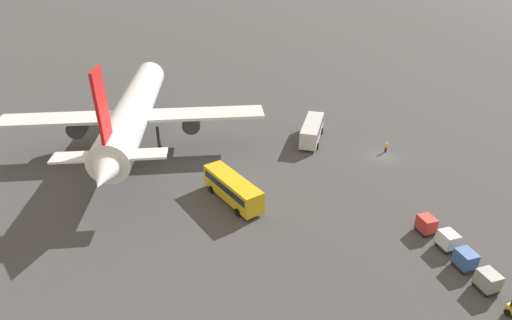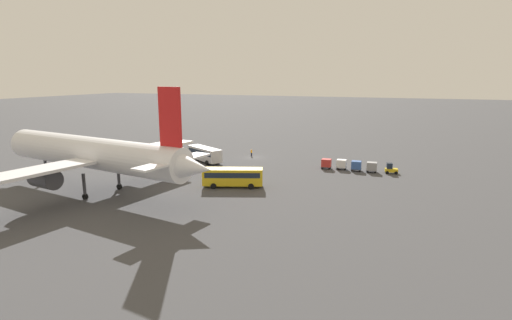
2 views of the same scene
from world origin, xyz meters
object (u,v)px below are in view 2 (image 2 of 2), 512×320
(airplane, at_px, (94,154))
(cargo_cart_grey, at_px, (372,167))
(worker_person, at_px, (251,153))
(cargo_cart_white, at_px, (341,164))
(shuttle_bus_near, at_px, (205,153))
(cargo_cart_red, at_px, (326,163))
(shuttle_bus_far, at_px, (233,176))
(baggage_tug, at_px, (391,169))
(cargo_cart_blue, at_px, (356,165))

(airplane, relative_size, cargo_cart_grey, 23.02)
(worker_person, bearing_deg, cargo_cart_white, 164.78)
(shuttle_bus_near, bearing_deg, cargo_cart_red, -143.77)
(cargo_cart_white, bearing_deg, shuttle_bus_near, 6.97)
(shuttle_bus_far, relative_size, baggage_tug, 4.09)
(shuttle_bus_far, height_order, worker_person, shuttle_bus_far)
(shuttle_bus_near, bearing_deg, cargo_cart_grey, -145.16)
(shuttle_bus_near, bearing_deg, worker_person, -97.27)
(cargo_cart_grey, xyz_separation_m, cargo_cart_red, (9.13, 0.19, 0.00))
(shuttle_bus_far, relative_size, cargo_cart_blue, 5.14)
(airplane, bearing_deg, shuttle_bus_near, -89.93)
(shuttle_bus_near, distance_m, shuttle_bus_far, 22.44)
(shuttle_bus_near, bearing_deg, airplane, 110.65)
(worker_person, relative_size, cargo_cart_blue, 0.84)
(baggage_tug, bearing_deg, shuttle_bus_near, -4.70)
(shuttle_bus_near, bearing_deg, cargo_cart_white, -143.47)
(baggage_tug, xyz_separation_m, cargo_cart_white, (9.68, 0.11, 0.25))
(shuttle_bus_far, height_order, cargo_cart_red, shuttle_bus_far)
(airplane, relative_size, cargo_cart_white, 23.02)
(cargo_cart_white, bearing_deg, cargo_cart_blue, 174.11)
(airplane, xyz_separation_m, cargo_cart_red, (-31.43, -31.54, -5.39))
(baggage_tug, relative_size, cargo_cart_red, 1.26)
(shuttle_bus_near, relative_size, shuttle_bus_far, 0.97)
(cargo_cart_red, bearing_deg, cargo_cart_grey, -178.84)
(airplane, bearing_deg, worker_person, -98.20)
(cargo_cart_blue, height_order, cargo_cart_white, same)
(airplane, xyz_separation_m, worker_person, (-11.82, -38.23, -5.71))
(shuttle_bus_far, relative_size, cargo_cart_grey, 5.14)
(cargo_cart_white, bearing_deg, cargo_cart_grey, 176.87)
(cargo_cart_white, bearing_deg, cargo_cart_red, 9.66)
(cargo_cart_grey, bearing_deg, shuttle_bus_near, 5.28)
(cargo_cart_blue, bearing_deg, baggage_tug, -176.31)
(baggage_tug, height_order, worker_person, baggage_tug)
(shuttle_bus_near, distance_m, worker_person, 12.33)
(cargo_cart_blue, bearing_deg, worker_person, -14.15)
(worker_person, height_order, cargo_cart_blue, cargo_cart_blue)
(cargo_cart_grey, bearing_deg, baggage_tug, -172.89)
(worker_person, bearing_deg, cargo_cart_blue, 165.85)
(worker_person, bearing_deg, cargo_cart_grey, 167.26)
(cargo_cart_grey, bearing_deg, worker_person, -12.74)
(airplane, bearing_deg, cargo_cart_red, -125.92)
(airplane, bearing_deg, baggage_tug, -134.94)
(airplane, relative_size, shuttle_bus_far, 4.48)
(shuttle_bus_far, relative_size, cargo_cart_white, 5.14)
(shuttle_bus_near, height_order, cargo_cart_white, shuttle_bus_near)
(shuttle_bus_near, bearing_deg, cargo_cart_blue, -144.64)
(shuttle_bus_near, xyz_separation_m, cargo_cart_white, (-30.02, -3.67, -0.76))
(shuttle_bus_far, xyz_separation_m, cargo_cart_red, (-12.16, -19.99, -0.78))
(baggage_tug, bearing_deg, airplane, 25.94)
(shuttle_bus_near, relative_size, cargo_cart_white, 5.00)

